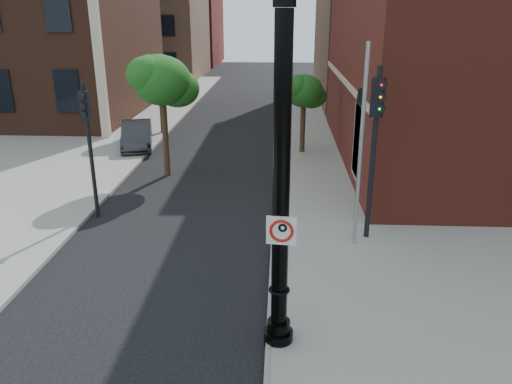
# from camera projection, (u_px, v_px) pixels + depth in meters

# --- Properties ---
(ground) EXTENTS (120.00, 120.00, 0.00)m
(ground) POSITION_uv_depth(u_px,v_px,m) (168.00, 342.00, 10.19)
(ground) COLOR black
(ground) RESTS_ON ground
(sidewalk_right) EXTENTS (8.00, 60.00, 0.12)m
(sidewalk_right) POSITION_uv_depth(u_px,v_px,m) (378.00, 185.00, 19.27)
(sidewalk_right) COLOR gray
(sidewalk_right) RESTS_ON ground
(sidewalk_left) EXTENTS (10.00, 50.00, 0.12)m
(sidewalk_left) POSITION_uv_depth(u_px,v_px,m) (77.00, 133.00, 27.51)
(sidewalk_left) COLOR gray
(sidewalk_left) RESTS_ON ground
(curb_edge) EXTENTS (0.10, 60.00, 0.14)m
(curb_edge) POSITION_uv_depth(u_px,v_px,m) (275.00, 183.00, 19.46)
(curb_edge) COLOR gray
(curb_edge) RESTS_ON ground
(bg_building_tan_a) EXTENTS (12.00, 12.00, 12.00)m
(bg_building_tan_a) POSITION_uv_depth(u_px,v_px,m) (141.00, 15.00, 50.04)
(bg_building_tan_a) COLOR #986D53
(bg_building_tan_a) RESTS_ON ground
(bg_building_red) EXTENTS (12.00, 12.00, 10.00)m
(bg_building_red) POSITION_uv_depth(u_px,v_px,m) (171.00, 23.00, 63.52)
(bg_building_red) COLOR maroon
(bg_building_red) RESTS_ON ground
(bg_building_tan_b) EXTENTS (22.00, 14.00, 14.00)m
(bg_building_tan_b) POSITION_uv_depth(u_px,v_px,m) (478.00, 2.00, 35.20)
(bg_building_tan_b) COLOR #986D53
(bg_building_tan_b) RESTS_ON ground
(lamppost) EXTENTS (0.59, 0.59, 6.98)m
(lamppost) POSITION_uv_depth(u_px,v_px,m) (281.00, 196.00, 9.05)
(lamppost) COLOR black
(lamppost) RESTS_ON ground
(no_parking_sign) EXTENTS (0.56, 0.10, 0.56)m
(no_parking_sign) POSITION_uv_depth(u_px,v_px,m) (281.00, 230.00, 9.09)
(no_parking_sign) COLOR white
(no_parking_sign) RESTS_ON ground
(parked_car) EXTENTS (2.29, 4.21, 1.31)m
(parked_car) POSITION_uv_depth(u_px,v_px,m) (137.00, 135.00, 24.50)
(parked_car) COLOR #28282D
(parked_car) RESTS_ON ground
(traffic_signal_left) EXTENTS (0.29, 0.37, 4.38)m
(traffic_signal_left) POSITION_uv_depth(u_px,v_px,m) (88.00, 129.00, 15.44)
(traffic_signal_left) COLOR black
(traffic_signal_left) RESTS_ON ground
(traffic_signal_right) EXTENTS (0.41, 0.45, 5.04)m
(traffic_signal_right) POSITION_uv_depth(u_px,v_px,m) (375.00, 127.00, 13.60)
(traffic_signal_right) COLOR black
(traffic_signal_right) RESTS_ON ground
(utility_pole) EXTENTS (0.11, 0.11, 5.68)m
(utility_pole) POSITION_uv_depth(u_px,v_px,m) (361.00, 151.00, 13.39)
(utility_pole) COLOR #999999
(utility_pole) RESTS_ON ground
(street_tree_a) EXTENTS (2.67, 2.42, 4.82)m
(street_tree_a) POSITION_uv_depth(u_px,v_px,m) (163.00, 82.00, 19.36)
(street_tree_a) COLOR black
(street_tree_a) RESTS_ON ground
(street_tree_b) EXTENTS (2.38, 2.15, 4.29)m
(street_tree_b) POSITION_uv_depth(u_px,v_px,m) (160.00, 71.00, 26.46)
(street_tree_b) COLOR black
(street_tree_b) RESTS_ON ground
(street_tree_c) EXTENTS (2.06, 1.86, 3.72)m
(street_tree_c) POSITION_uv_depth(u_px,v_px,m) (304.00, 92.00, 22.72)
(street_tree_c) COLOR black
(street_tree_c) RESTS_ON ground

